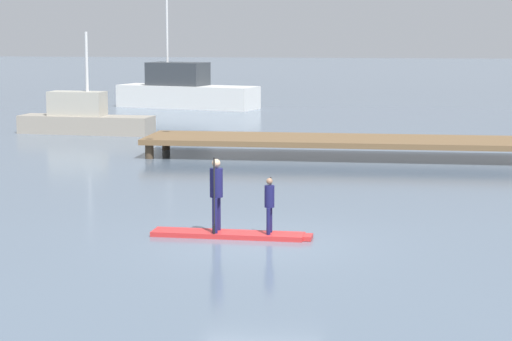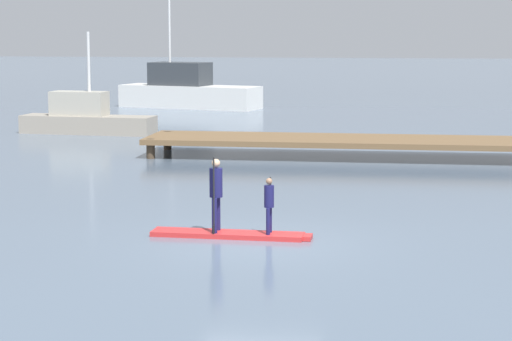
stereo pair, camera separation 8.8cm
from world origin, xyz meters
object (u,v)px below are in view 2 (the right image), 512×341
paddler_child_solo (269,202)px  motor_boat_small_navy (187,91)px  fishing_boat_green_midground (86,118)px  paddler_adult (216,190)px  paddleboard_near (231,234)px

paddler_child_solo → motor_boat_small_navy: (-8.67, 32.11, 0.16)m
fishing_boat_green_midground → motor_boat_small_navy: 13.35m
paddler_adult → paddler_child_solo: paddler_adult is taller
paddler_child_solo → fishing_boat_green_midground: (-10.03, 18.84, -0.12)m
paddleboard_near → motor_boat_small_navy: (-7.87, 32.10, 0.86)m
paddleboard_near → paddler_child_solo: paddler_child_solo is taller
paddler_child_solo → fishing_boat_green_midground: size_ratio=0.21×
paddler_adult → motor_boat_small_navy: 32.97m
paddleboard_near → motor_boat_small_navy: motor_boat_small_navy is taller
fishing_boat_green_midground → paddler_child_solo: bearing=-62.0°
motor_boat_small_navy → paddleboard_near: bearing=-76.2°
paddler_adult → fishing_boat_green_midground: bearing=115.4°
paddleboard_near → paddler_adult: 0.97m
paddleboard_near → fishing_boat_green_midground: bearing=116.1°
paddler_adult → motor_boat_small_navy: size_ratio=0.20×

